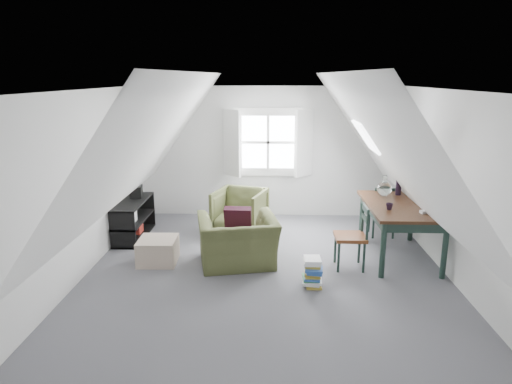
{
  "coord_description": "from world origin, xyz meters",
  "views": [
    {
      "loc": [
        0.06,
        -5.93,
        2.67
      ],
      "look_at": [
        -0.16,
        0.6,
        1.01
      ],
      "focal_mm": 32.0,
      "sensor_mm": 36.0,
      "label": 1
    }
  ],
  "objects_px": {
    "magazine_stack": "(313,272)",
    "armchair_near": "(238,264)",
    "dining_table": "(400,211)",
    "dining_chair_far": "(383,210)",
    "dining_chair_near": "(353,236)",
    "ottoman": "(158,251)",
    "armchair_far": "(240,231)",
    "media_shelf": "(133,221)"
  },
  "relations": [
    {
      "from": "armchair_far",
      "to": "ottoman",
      "type": "xyz_separation_m",
      "value": [
        -1.11,
        -1.41,
        0.18
      ]
    },
    {
      "from": "armchair_near",
      "to": "dining_chair_near",
      "type": "height_order",
      "value": "dining_chair_near"
    },
    {
      "from": "dining_chair_near",
      "to": "media_shelf",
      "type": "bearing_deg",
      "value": -88.72
    },
    {
      "from": "dining_chair_far",
      "to": "armchair_near",
      "type": "bearing_deg",
      "value": 24.85
    },
    {
      "from": "armchair_near",
      "to": "armchair_far",
      "type": "xyz_separation_m",
      "value": [
        -0.07,
        1.45,
        0.0
      ]
    },
    {
      "from": "dining_chair_near",
      "to": "dining_table",
      "type": "bearing_deg",
      "value": 138.25
    },
    {
      "from": "magazine_stack",
      "to": "armchair_far",
      "type": "bearing_deg",
      "value": 117.45
    },
    {
      "from": "armchair_far",
      "to": "dining_chair_far",
      "type": "relative_size",
      "value": 0.95
    },
    {
      "from": "dining_chair_near",
      "to": "media_shelf",
      "type": "xyz_separation_m",
      "value": [
        -3.5,
        1.15,
        -0.19
      ]
    },
    {
      "from": "armchair_far",
      "to": "dining_table",
      "type": "xyz_separation_m",
      "value": [
        2.47,
        -1.08,
        0.72
      ]
    },
    {
      "from": "armchair_near",
      "to": "dining_chair_far",
      "type": "distance_m",
      "value": 2.76
    },
    {
      "from": "dining_chair_far",
      "to": "dining_table",
      "type": "bearing_deg",
      "value": 87.62
    },
    {
      "from": "armchair_far",
      "to": "magazine_stack",
      "type": "height_order",
      "value": "armchair_far"
    },
    {
      "from": "ottoman",
      "to": "dining_chair_far",
      "type": "xyz_separation_m",
      "value": [
        3.56,
        1.27,
        0.28
      ]
    },
    {
      "from": "dining_chair_far",
      "to": "magazine_stack",
      "type": "xyz_separation_m",
      "value": [
        -1.35,
        -1.98,
        -0.27
      ]
    },
    {
      "from": "dining_chair_far",
      "to": "media_shelf",
      "type": "height_order",
      "value": "dining_chair_far"
    },
    {
      "from": "ottoman",
      "to": "dining_chair_far",
      "type": "bearing_deg",
      "value": 19.69
    },
    {
      "from": "dining_table",
      "to": "media_shelf",
      "type": "distance_m",
      "value": 4.35
    },
    {
      "from": "ottoman",
      "to": "media_shelf",
      "type": "relative_size",
      "value": 0.44
    },
    {
      "from": "armchair_far",
      "to": "ottoman",
      "type": "height_order",
      "value": "armchair_far"
    },
    {
      "from": "armchair_near",
      "to": "ottoman",
      "type": "height_order",
      "value": "ottoman"
    },
    {
      "from": "ottoman",
      "to": "dining_table",
      "type": "distance_m",
      "value": 3.64
    },
    {
      "from": "ottoman",
      "to": "dining_table",
      "type": "xyz_separation_m",
      "value": [
        3.58,
        0.33,
        0.54
      ]
    },
    {
      "from": "dining_table",
      "to": "media_shelf",
      "type": "bearing_deg",
      "value": 171.48
    },
    {
      "from": "dining_chair_far",
      "to": "media_shelf",
      "type": "xyz_separation_m",
      "value": [
        -4.24,
        -0.21,
        -0.18
      ]
    },
    {
      "from": "armchair_far",
      "to": "media_shelf",
      "type": "distance_m",
      "value": 1.85
    },
    {
      "from": "armchair_near",
      "to": "armchair_far",
      "type": "relative_size",
      "value": 1.31
    },
    {
      "from": "armchair_far",
      "to": "dining_chair_far",
      "type": "xyz_separation_m",
      "value": [
        2.45,
        -0.14,
        0.46
      ]
    },
    {
      "from": "ottoman",
      "to": "dining_chair_near",
      "type": "height_order",
      "value": "dining_chair_near"
    },
    {
      "from": "magazine_stack",
      "to": "armchair_near",
      "type": "bearing_deg",
      "value": 147.11
    },
    {
      "from": "armchair_far",
      "to": "dining_table",
      "type": "relative_size",
      "value": 0.51
    },
    {
      "from": "armchair_far",
      "to": "dining_table",
      "type": "bearing_deg",
      "value": -6.39
    },
    {
      "from": "magazine_stack",
      "to": "dining_chair_near",
      "type": "bearing_deg",
      "value": 45.19
    },
    {
      "from": "armchair_near",
      "to": "media_shelf",
      "type": "relative_size",
      "value": 0.89
    },
    {
      "from": "magazine_stack",
      "to": "ottoman",
      "type": "bearing_deg",
      "value": 162.33
    },
    {
      "from": "ottoman",
      "to": "armchair_far",
      "type": "bearing_deg",
      "value": 51.75
    },
    {
      "from": "ottoman",
      "to": "dining_table",
      "type": "relative_size",
      "value": 0.33
    },
    {
      "from": "armchair_near",
      "to": "media_shelf",
      "type": "bearing_deg",
      "value": -42.22
    },
    {
      "from": "dining_chair_near",
      "to": "dining_chair_far",
      "type": "bearing_deg",
      "value": 171.02
    },
    {
      "from": "dining_table",
      "to": "dining_chair_far",
      "type": "xyz_separation_m",
      "value": [
        -0.03,
        0.94,
        -0.26
      ]
    },
    {
      "from": "dining_table",
      "to": "dining_chair_far",
      "type": "height_order",
      "value": "dining_chair_far"
    },
    {
      "from": "dining_chair_far",
      "to": "ottoman",
      "type": "bearing_deg",
      "value": 15.72
    }
  ]
}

